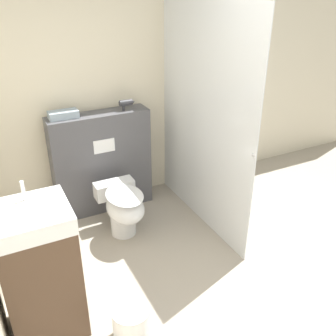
{
  "coord_description": "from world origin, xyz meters",
  "views": [
    {
      "loc": [
        -1.22,
        -1.45,
        2.29
      ],
      "look_at": [
        0.2,
        1.35,
        0.71
      ],
      "focal_mm": 40.0,
      "sensor_mm": 36.0,
      "label": 1
    }
  ],
  "objects_px": {
    "hair_drier": "(126,103)",
    "waste_bin": "(131,324)",
    "sink_vanity": "(41,272)",
    "toilet": "(123,207)"
  },
  "relations": [
    {
      "from": "hair_drier",
      "to": "waste_bin",
      "type": "height_order",
      "value": "hair_drier"
    },
    {
      "from": "sink_vanity",
      "to": "waste_bin",
      "type": "relative_size",
      "value": 4.15
    },
    {
      "from": "hair_drier",
      "to": "waste_bin",
      "type": "distance_m",
      "value": 2.14
    },
    {
      "from": "waste_bin",
      "to": "toilet",
      "type": "bearing_deg",
      "value": 71.37
    },
    {
      "from": "waste_bin",
      "to": "sink_vanity",
      "type": "bearing_deg",
      "value": 142.25
    },
    {
      "from": "toilet",
      "to": "sink_vanity",
      "type": "bearing_deg",
      "value": -138.26
    },
    {
      "from": "toilet",
      "to": "hair_drier",
      "type": "distance_m",
      "value": 1.06
    },
    {
      "from": "sink_vanity",
      "to": "waste_bin",
      "type": "height_order",
      "value": "sink_vanity"
    },
    {
      "from": "sink_vanity",
      "to": "hair_drier",
      "type": "bearing_deg",
      "value": 48.61
    },
    {
      "from": "toilet",
      "to": "waste_bin",
      "type": "height_order",
      "value": "toilet"
    }
  ]
}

